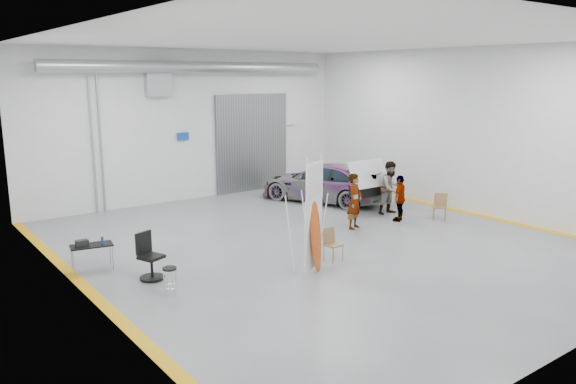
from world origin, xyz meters
TOP-DOWN VIEW (x-y plane):
  - ground at (0.00, 0.00)m, footprint 16.00×16.00m
  - room_shell at (0.24, 2.22)m, footprint 14.02×16.18m
  - sedan_car at (3.88, 4.36)m, footprint 3.96×5.65m
  - person_a at (2.00, 0.59)m, footprint 0.79×0.66m
  - person_b at (4.45, 1.26)m, footprint 0.97×0.76m
  - person_c at (3.93, 0.36)m, footprint 1.02×0.77m
  - surfboard_display at (-1.81, -1.86)m, footprint 0.81×0.46m
  - folding_chair_near at (-0.77, -1.49)m, footprint 0.44×0.45m
  - folding_chair_far at (5.10, -0.44)m, footprint 0.60×0.72m
  - shop_stool at (-5.42, -1.09)m, footprint 0.34×0.34m
  - work_table at (-6.33, 1.78)m, footprint 1.14×0.72m
  - office_chair at (-5.33, 0.22)m, footprint 0.66×0.70m
  - trunk_lid at (3.88, 1.99)m, footprint 1.77×1.07m

SIDE VIEW (x-z plane):
  - ground at x=0.00m, z-range 0.00..0.00m
  - folding_chair_near at x=-0.77m, z-range -0.17..0.73m
  - folding_chair_far at x=5.10m, z-range -0.18..0.76m
  - shop_stool at x=-5.42m, z-range 0.00..0.67m
  - office_chair at x=-5.33m, z-range -0.07..1.10m
  - work_table at x=-6.33m, z-range 0.23..1.10m
  - sedan_car at x=3.88m, z-range 0.00..1.52m
  - person_c at x=3.93m, z-range 0.00..1.63m
  - person_a at x=2.00m, z-range 0.00..1.85m
  - person_b at x=4.45m, z-range 0.00..1.95m
  - surfboard_display at x=-1.81m, z-range -0.29..2.75m
  - trunk_lid at x=3.88m, z-range 1.52..1.56m
  - room_shell at x=0.24m, z-range 1.07..7.08m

